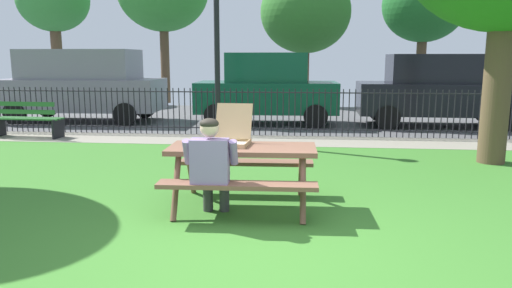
% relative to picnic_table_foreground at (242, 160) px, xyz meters
% --- Properties ---
extents(ground, '(28.00, 11.10, 0.02)m').
position_rel_picnic_table_foreground_xyz_m(ground, '(0.32, 0.08, -0.61)').
color(ground, '#397529').
extents(cobblestone_walkway, '(28.00, 1.40, 0.01)m').
position_rel_picnic_table_foreground_xyz_m(cobblestone_walkway, '(0.32, 4.93, -0.60)').
color(cobblestone_walkway, gray).
extents(street_asphalt, '(28.00, 7.10, 0.01)m').
position_rel_picnic_table_foreground_xyz_m(street_asphalt, '(0.32, 9.18, -0.60)').
color(street_asphalt, '#515154').
extents(picnic_table_foreground, '(1.85, 1.54, 0.79)m').
position_rel_picnic_table_foreground_xyz_m(picnic_table_foreground, '(0.00, 0.00, 0.00)').
color(picnic_table_foreground, brown).
rests_on(picnic_table_foreground, ground).
extents(pizza_box_open, '(0.50, 0.60, 0.49)m').
position_rel_picnic_table_foreground_xyz_m(pizza_box_open, '(-0.16, 0.17, 0.29)').
color(pizza_box_open, tan).
rests_on(pizza_box_open, picnic_table_foreground).
extents(adult_at_table, '(0.62, 0.60, 1.19)m').
position_rel_picnic_table_foreground_xyz_m(adult_at_table, '(-0.29, -0.51, 0.06)').
color(adult_at_table, '#373737').
rests_on(adult_at_table, ground).
extents(iron_fence_streetside, '(23.84, 0.03, 1.13)m').
position_rel_picnic_table_foreground_xyz_m(iron_fence_streetside, '(0.32, 5.63, -0.02)').
color(iron_fence_streetside, black).
rests_on(iron_fence_streetside, ground).
extents(park_bench_left, '(1.62, 0.55, 0.85)m').
position_rel_picnic_table_foreground_xyz_m(park_bench_left, '(-5.70, 4.79, -0.18)').
color(park_bench_left, '#2D692F').
rests_on(park_bench_left, ground).
extents(lamp_post_walkway, '(0.28, 0.28, 4.39)m').
position_rel_picnic_table_foreground_xyz_m(lamp_post_walkway, '(-1.16, 4.71, 2.06)').
color(lamp_post_walkway, black).
rests_on(lamp_post_walkway, ground).
extents(parked_car_left, '(4.66, 2.08, 2.08)m').
position_rel_picnic_table_foreground_xyz_m(parked_car_left, '(-5.71, 7.72, 0.50)').
color(parked_car_left, gray).
rests_on(parked_car_left, ground).
extents(parked_car_center, '(3.95, 1.94, 1.98)m').
position_rel_picnic_table_foreground_xyz_m(parked_car_center, '(-0.30, 7.72, 0.41)').
color(parked_car_center, '#0D4830').
rests_on(parked_car_center, ground).
extents(parked_car_right, '(4.44, 2.00, 1.94)m').
position_rel_picnic_table_foreground_xyz_m(parked_car_right, '(4.39, 7.72, 0.41)').
color(parked_car_right, black).
rests_on(parked_car_right, ground).
extents(far_tree_left, '(2.91, 2.91, 5.53)m').
position_rel_picnic_table_foreground_xyz_m(far_tree_left, '(-9.64, 13.81, 3.55)').
color(far_tree_left, brown).
rests_on(far_tree_left, ground).
extents(far_tree_center, '(3.55, 3.55, 5.21)m').
position_rel_picnic_table_foreground_xyz_m(far_tree_center, '(0.72, 13.81, 3.00)').
color(far_tree_center, brown).
rests_on(far_tree_center, ground).
extents(far_tree_midright, '(3.16, 3.16, 5.28)m').
position_rel_picnic_table_foreground_xyz_m(far_tree_midright, '(5.23, 13.81, 3.23)').
color(far_tree_midright, brown).
rests_on(far_tree_midright, ground).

